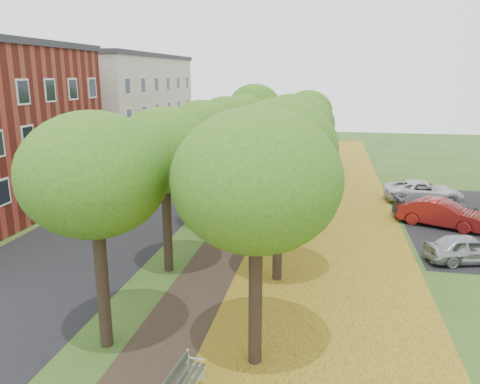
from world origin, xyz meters
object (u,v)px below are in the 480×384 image
at_px(bench, 182,383).
at_px(car_white, 424,191).
at_px(car_grey, 436,207).
at_px(car_red, 442,213).
at_px(car_silver, 468,249).

height_order(bench, car_white, car_white).
height_order(car_grey, car_white, car_grey).
bearing_deg(bench, car_red, -24.09).
relative_size(car_silver, car_red, 0.83).
bearing_deg(car_grey, bench, 142.16).
distance_m(bench, car_silver, 15.20).
bearing_deg(car_white, bench, 151.72).
distance_m(bench, car_white, 24.38).
height_order(car_silver, car_red, car_red).
height_order(car_silver, car_grey, car_grey).
relative_size(bench, car_red, 0.41).
bearing_deg(car_silver, car_grey, -15.33).
xyz_separation_m(car_silver, car_white, (0.00, 10.81, 0.06)).
distance_m(car_red, car_white, 5.43).
height_order(bench, car_silver, car_silver).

